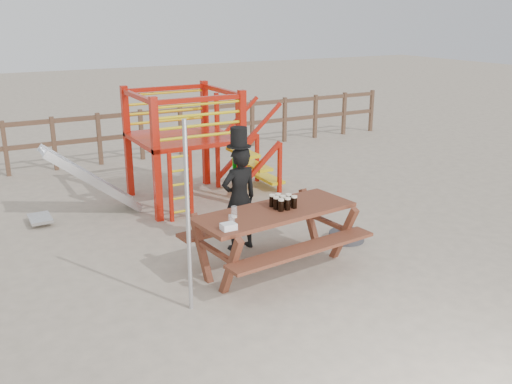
# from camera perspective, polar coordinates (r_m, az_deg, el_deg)

# --- Properties ---
(ground) EXTENTS (60.00, 60.00, 0.00)m
(ground) POSITION_cam_1_polar(r_m,az_deg,el_deg) (7.73, 1.81, -8.45)
(ground) COLOR tan
(ground) RESTS_ON ground
(back_fence) EXTENTS (15.09, 0.09, 1.20)m
(back_fence) POSITION_cam_1_polar(r_m,az_deg,el_deg) (13.69, -13.41, 5.95)
(back_fence) COLOR brown
(back_fence) RESTS_ON ground
(playground_fort) EXTENTS (4.71, 1.84, 2.10)m
(playground_fort) POSITION_cam_1_polar(r_m,az_deg,el_deg) (10.48, -7.64, 4.67)
(playground_fort) COLOR #B21A0B
(playground_fort) RESTS_ON ground
(picnic_table) EXTENTS (2.36, 1.76, 0.86)m
(picnic_table) POSITION_cam_1_polar(r_m,az_deg,el_deg) (7.74, 1.88, -4.01)
(picnic_table) COLOR brown
(picnic_table) RESTS_ON ground
(man_with_hat) EXTENTS (0.59, 0.41, 1.84)m
(man_with_hat) POSITION_cam_1_polar(r_m,az_deg,el_deg) (8.31, -1.68, -0.39)
(man_with_hat) COLOR black
(man_with_hat) RESTS_ON ground
(metal_pole) EXTENTS (0.05, 0.05, 2.29)m
(metal_pole) POSITION_cam_1_polar(r_m,az_deg,el_deg) (6.53, -6.82, -2.67)
(metal_pole) COLOR #B2B2B7
(metal_pole) RESTS_ON ground
(parasol_base) EXTENTS (0.55, 0.55, 0.23)m
(parasol_base) POSITION_cam_1_polar(r_m,az_deg,el_deg) (8.97, 9.04, -4.40)
(parasol_base) COLOR #343439
(parasol_base) RESTS_ON ground
(paper_bag) EXTENTS (0.18, 0.14, 0.08)m
(paper_bag) POSITION_cam_1_polar(r_m,az_deg,el_deg) (6.95, -2.77, -3.47)
(paper_bag) COLOR white
(paper_bag) RESTS_ON picnic_table
(stout_pints) EXTENTS (0.31, 0.30, 0.17)m
(stout_pints) POSITION_cam_1_polar(r_m,az_deg,el_deg) (7.68, 2.66, -0.99)
(stout_pints) COLOR black
(stout_pints) RESTS_ON picnic_table
(empty_glasses) EXTENTS (0.25, 0.35, 0.15)m
(empty_glasses) POSITION_cam_1_polar(r_m,az_deg,el_deg) (7.19, -2.32, -2.48)
(empty_glasses) COLOR silver
(empty_glasses) RESTS_ON picnic_table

